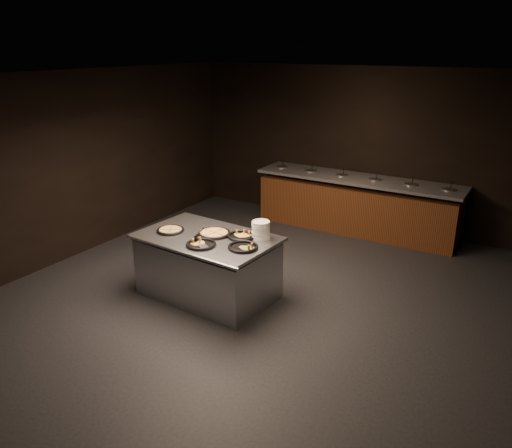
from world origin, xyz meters
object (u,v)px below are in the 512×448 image
at_px(pan_veggie_whole, 170,230).
at_px(pan_cheese_whole, 214,233).
at_px(serving_counter, 208,267).
at_px(plate_stack, 261,230).

distance_m(pan_veggie_whole, pan_cheese_whole, 0.61).
height_order(serving_counter, pan_cheese_whole, pan_cheese_whole).
relative_size(pan_veggie_whole, pan_cheese_whole, 0.85).
bearing_deg(pan_veggie_whole, pan_cheese_whole, 20.21).
xyz_separation_m(plate_stack, pan_veggie_whole, (-1.18, -0.41, -0.10)).
bearing_deg(serving_counter, plate_stack, 28.27).
xyz_separation_m(serving_counter, pan_cheese_whole, (0.05, 0.10, 0.47)).
relative_size(plate_stack, pan_veggie_whole, 0.63).
bearing_deg(pan_veggie_whole, serving_counter, 12.39).
bearing_deg(plate_stack, pan_cheese_whole, -161.48).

